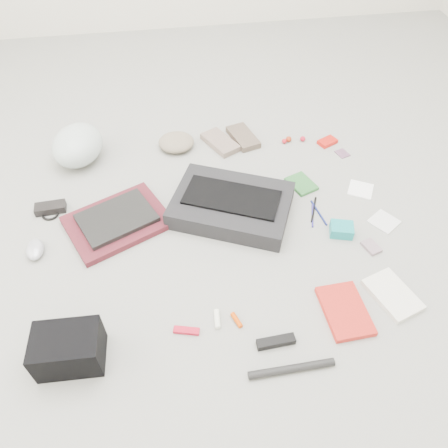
{
  "coord_description": "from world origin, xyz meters",
  "views": [
    {
      "loc": [
        -0.19,
        -1.18,
        1.33
      ],
      "look_at": [
        0.0,
        0.0,
        0.05
      ],
      "focal_mm": 35.0,
      "sensor_mm": 36.0,
      "label": 1
    }
  ],
  "objects": [
    {
      "name": "ground_plane",
      "position": [
        0.0,
        0.0,
        0.0
      ],
      "size": [
        4.0,
        4.0,
        0.0
      ],
      "primitive_type": "plane",
      "color": "gray"
    },
    {
      "name": "messenger_bag",
      "position": [
        0.05,
        0.11,
        0.04
      ],
      "size": [
        0.58,
        0.51,
        0.08
      ],
      "primitive_type": "cube",
      "rotation": [
        0.0,
        0.0,
        -0.43
      ],
      "color": "black",
      "rests_on": "ground_plane"
    },
    {
      "name": "bag_flap",
      "position": [
        0.05,
        0.11,
        0.09
      ],
      "size": [
        0.43,
        0.32,
        0.01
      ],
      "primitive_type": "cube",
      "rotation": [
        0.0,
        0.0,
        -0.43
      ],
      "color": "black",
      "rests_on": "messenger_bag"
    },
    {
      "name": "laptop_sleeve",
      "position": [
        -0.43,
        0.12,
        0.01
      ],
      "size": [
        0.48,
        0.43,
        0.03
      ],
      "primitive_type": "cube",
      "rotation": [
        0.0,
        0.0,
        0.43
      ],
      "color": "#571922",
      "rests_on": "ground_plane"
    },
    {
      "name": "laptop",
      "position": [
        -0.43,
        0.12,
        0.04
      ],
      "size": [
        0.35,
        0.32,
        0.02
      ],
      "primitive_type": "cube",
      "rotation": [
        0.0,
        0.0,
        0.43
      ],
      "color": "black",
      "rests_on": "laptop_sleeve"
    },
    {
      "name": "bike_helmet",
      "position": [
        -0.6,
        0.58,
        0.08
      ],
      "size": [
        0.3,
        0.34,
        0.17
      ],
      "primitive_type": "ellipsoid",
      "rotation": [
        0.0,
        0.0,
        -0.31
      ],
      "color": "silver",
      "rests_on": "ground_plane"
    },
    {
      "name": "beanie",
      "position": [
        -0.14,
        0.6,
        0.03
      ],
      "size": [
        0.2,
        0.19,
        0.06
      ],
      "primitive_type": "ellipsoid",
      "rotation": [
        0.0,
        0.0,
        -0.16
      ],
      "color": "gray",
      "rests_on": "ground_plane"
    },
    {
      "name": "mitten_left",
      "position": [
        0.07,
        0.58,
        0.02
      ],
      "size": [
        0.18,
        0.23,
        0.03
      ],
      "primitive_type": "cube",
      "rotation": [
        0.0,
        0.0,
        0.47
      ],
      "color": "gray",
      "rests_on": "ground_plane"
    },
    {
      "name": "mitten_right",
      "position": [
        0.2,
        0.61,
        0.02
      ],
      "size": [
        0.15,
        0.22,
        0.03
      ],
      "primitive_type": "cube",
      "rotation": [
        0.0,
        0.0,
        0.27
      ],
      "color": "brown",
      "rests_on": "ground_plane"
    },
    {
      "name": "power_brick",
      "position": [
        -0.71,
        0.24,
        0.02
      ],
      "size": [
        0.13,
        0.06,
        0.03
      ],
      "primitive_type": "cube",
      "rotation": [
        0.0,
        0.0,
        0.06
      ],
      "color": "black",
      "rests_on": "ground_plane"
    },
    {
      "name": "cable_coil",
      "position": [
        -0.71,
        0.21,
        0.01
      ],
      "size": [
        0.09,
        0.09,
        0.01
      ],
      "primitive_type": "torus",
      "rotation": [
        0.0,
        0.0,
        0.39
      ],
      "color": "black",
      "rests_on": "ground_plane"
    },
    {
      "name": "mouse",
      "position": [
        -0.74,
        0.01,
        0.02
      ],
      "size": [
        0.07,
        0.11,
        0.04
      ],
      "primitive_type": "ellipsoid",
      "rotation": [
        0.0,
        0.0,
        0.08
      ],
      "color": "#A9AAB5",
      "rests_on": "ground_plane"
    },
    {
      "name": "camera_bag",
      "position": [
        -0.57,
        -0.47,
        0.07
      ],
      "size": [
        0.21,
        0.15,
        0.13
      ],
      "primitive_type": "cube",
      "rotation": [
        0.0,
        0.0,
        -0.05
      ],
      "color": "black",
      "rests_on": "ground_plane"
    },
    {
      "name": "multitool",
      "position": [
        -0.2,
        -0.43,
        0.01
      ],
      "size": [
        0.09,
        0.05,
        0.01
      ],
      "primitive_type": "cube",
      "rotation": [
        0.0,
        0.0,
        -0.27
      ],
      "color": "#A90C21",
      "rests_on": "ground_plane"
    },
    {
      "name": "toiletry_tube_white",
      "position": [
        -0.09,
        -0.4,
        0.01
      ],
      "size": [
        0.03,
        0.07,
        0.02
      ],
      "primitive_type": "cylinder",
      "rotation": [
        1.57,
        0.0,
        -0.08
      ],
      "color": "white",
      "rests_on": "ground_plane"
    },
    {
      "name": "toiletry_tube_orange",
      "position": [
        -0.02,
        -0.41,
        0.01
      ],
      "size": [
        0.04,
        0.06,
        0.02
      ],
      "primitive_type": "cylinder",
      "rotation": [
        1.57,
        0.0,
        0.34
      ],
      "color": "#D94200",
      "rests_on": "ground_plane"
    },
    {
      "name": "u_lock",
      "position": [
        0.09,
        -0.52,
        0.01
      ],
      "size": [
        0.13,
        0.04,
        0.03
      ],
      "primitive_type": "cube",
      "rotation": [
        0.0,
        0.0,
        0.05
      ],
      "color": "black",
      "rests_on": "ground_plane"
    },
    {
      "name": "bike_pump",
      "position": [
        0.12,
        -0.62,
        0.01
      ],
      "size": [
        0.28,
        0.03,
        0.03
      ],
      "primitive_type": "cylinder",
      "rotation": [
        0.0,
        1.57,
        0.01
      ],
      "color": "black",
      "rests_on": "ground_plane"
    },
    {
      "name": "book_red",
      "position": [
        0.36,
        -0.44,
        0.01
      ],
      "size": [
        0.15,
        0.22,
        0.02
      ],
      "primitive_type": "cube",
      "rotation": [
        0.0,
        0.0,
        0.04
      ],
      "color": "red",
      "rests_on": "ground_plane"
    },
    {
      "name": "book_white",
      "position": [
        0.55,
        -0.4,
        0.01
      ],
      "size": [
        0.18,
        0.23,
        0.02
      ],
      "primitive_type": "cube",
      "rotation": [
        0.0,
        0.0,
        0.31
      ],
      "color": "silver",
      "rests_on": "ground_plane"
    },
    {
      "name": "notepad",
      "position": [
        0.39,
        0.23,
        0.01
      ],
      "size": [
        0.14,
        0.16,
        0.02
      ],
      "primitive_type": "cube",
      "rotation": [
        0.0,
        0.0,
        0.37
      ],
      "color": "#27602B",
      "rests_on": "ground_plane"
    },
    {
      "name": "pen_blue",
      "position": [
        0.38,
        0.03,
        0.0
      ],
      "size": [
        0.05,
        0.13,
        0.01
      ],
      "primitive_type": "cylinder",
      "rotation": [
        1.57,
        0.0,
        -0.3
      ],
      "color": "navy",
      "rests_on": "ground_plane"
    },
    {
      "name": "pen_black",
      "position": [
        0.4,
        0.07,
        0.0
      ],
      "size": [
        0.07,
        0.14,
        0.01
      ],
      "primitive_type": "cylinder",
      "rotation": [
        1.57,
        0.0,
        -0.41
      ],
      "color": "black",
      "rests_on": "ground_plane"
    },
    {
      "name": "pen_navy",
      "position": [
        0.42,
        0.04,
        0.0
      ],
      "size": [
        0.03,
        0.15,
        0.01
      ],
      "primitive_type": "cylinder",
      "rotation": [
        1.57,
        0.0,
        0.14
      ],
      "color": "navy",
      "rests_on": "ground_plane"
    },
    {
      "name": "accordion_wallet",
      "position": [
        0.47,
        -0.08,
        0.02
      ],
      "size": [
        0.11,
        0.09,
        0.05
      ],
      "primitive_type": "cube",
      "rotation": [
        0.0,
        0.0,
        -0.28
      ],
      "color": "teal",
      "rests_on": "ground_plane"
    },
    {
      "name": "card_deck",
      "position": [
        0.56,
        -0.18,
        0.01
      ],
      "size": [
        0.07,
        0.09,
        0.01
      ],
      "primitive_type": "cube",
      "rotation": [
        0.0,
        0.0,
        0.31
      ],
      "color": "gray",
      "rests_on": "ground_plane"
    },
    {
      "name": "napkin_top",
      "position": [
        0.65,
        0.15,
        0.0
      ],
      "size": [
        0.14,
        0.14,
        0.01
      ],
      "primitive_type": "cube",
      "rotation": [
        0.0,
        0.0,
        1.06
      ],
      "color": "white",
      "rests_on": "ground_plane"
    },
    {
      "name": "napkin_bottom",
      "position": [
        0.67,
        -0.05,
        0.0
      ],
      "size": [
        0.14,
        0.14,
        0.01
      ],
      "primitive_type": "cube",
      "rotation": [
        0.0,
        0.0,
        0.59
      ],
      "color": "silver",
      "rests_on": "ground_plane"
    },
    {
      "name": "lollipop_a",
      "position": [
        0.4,
        0.55,
        0.01
      ],
      "size": [
        0.03,
        0.03,
        0.02
      ],
      "primitive_type": "sphere",
      "rotation": [
        0.0,
        0.0,
        0.43
      ],
      "color": "red",
      "rests_on": "ground_plane"
    },
    {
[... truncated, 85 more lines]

